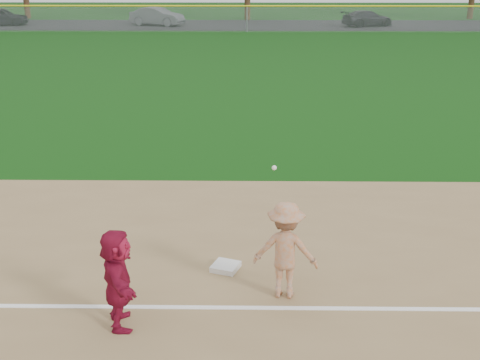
{
  "coord_description": "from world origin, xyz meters",
  "views": [
    {
      "loc": [
        0.15,
        -8.87,
        5.02
      ],
      "look_at": [
        0.0,
        1.5,
        1.3
      ],
      "focal_mm": 45.0,
      "sensor_mm": 36.0,
      "label": 1
    }
  ],
  "objects_px": {
    "car_left": "(1,16)",
    "car_right": "(367,18)",
    "car_mid": "(157,16)",
    "first_base": "(226,267)",
    "base_runner": "(118,279)"
  },
  "relations": [
    {
      "from": "car_mid",
      "to": "car_left",
      "type": "bearing_deg",
      "value": 110.22
    },
    {
      "from": "base_runner",
      "to": "car_right",
      "type": "relative_size",
      "value": 0.33
    },
    {
      "from": "base_runner",
      "to": "car_left",
      "type": "relative_size",
      "value": 0.34
    },
    {
      "from": "first_base",
      "to": "car_mid",
      "type": "xyz_separation_m",
      "value": [
        -7.64,
        44.8,
        0.72
      ]
    },
    {
      "from": "first_base",
      "to": "car_left",
      "type": "distance_m",
      "value": 49.61
    },
    {
      "from": "base_runner",
      "to": "car_left",
      "type": "bearing_deg",
      "value": 8.6
    },
    {
      "from": "first_base",
      "to": "car_right",
      "type": "relative_size",
      "value": 0.09
    },
    {
      "from": "first_base",
      "to": "car_left",
      "type": "relative_size",
      "value": 0.1
    },
    {
      "from": "first_base",
      "to": "car_left",
      "type": "bearing_deg",
      "value": 115.49
    },
    {
      "from": "car_left",
      "to": "car_mid",
      "type": "relative_size",
      "value": 0.95
    },
    {
      "from": "car_mid",
      "to": "car_right",
      "type": "height_order",
      "value": "car_mid"
    },
    {
      "from": "first_base",
      "to": "base_runner",
      "type": "bearing_deg",
      "value": -130.54
    },
    {
      "from": "car_left",
      "to": "car_right",
      "type": "distance_m",
      "value": 32.0
    },
    {
      "from": "car_right",
      "to": "car_left",
      "type": "bearing_deg",
      "value": 65.56
    },
    {
      "from": "first_base",
      "to": "car_mid",
      "type": "distance_m",
      "value": 45.45
    }
  ]
}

